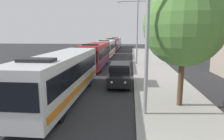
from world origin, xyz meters
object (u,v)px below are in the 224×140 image
Objects in this scene: bus_fourth_in_line at (112,44)px; streetlamp_near at (148,13)px; bus_middle at (106,48)px; streetlamp_mid at (137,26)px; bus_lead at (62,74)px; roadside_tree at (184,26)px; bus_second_in_line at (95,54)px; bus_rear at (116,42)px; white_suv at (120,73)px.

streetlamp_near is (5.40, -39.61, 3.70)m from bus_fourth_in_line.
bus_middle is 1.21× the size of streetlamp_mid.
roadside_tree reaches higher than bus_lead.
bus_second_in_line and bus_fourth_in_line have the same top height.
bus_rear is at bearing 98.52° from roadside_tree.
streetlamp_mid reaches higher than bus_fourth_in_line.
bus_lead is 2.60× the size of white_suv.
streetlamp_mid is at bearing 90.00° from streetlamp_near.
white_suv is 12.27m from streetlamp_mid.
bus_middle is 24.79m from bus_rear.
roadside_tree is (7.56, -38.07, 3.15)m from bus_fourth_in_line.
white_suv is at bearing -98.53° from streetlamp_mid.
bus_fourth_in_line is 33.33m from white_suv.
streetlamp_near reaches higher than bus_lead.
bus_second_in_line is (-0.00, 12.79, -0.00)m from bus_lead.
bus_fourth_in_line is at bearing -90.00° from bus_rear.
bus_second_in_line is 1.02× the size of bus_middle.
white_suv is at bearing 127.94° from roadside_tree.
bus_lead is 49.43m from bus_rear.
white_suv is 7.35m from roadside_tree.
streetlamp_near reaches higher than bus_rear.
bus_second_in_line is 1.53× the size of roadside_tree.
roadside_tree is (2.16, -16.29, -0.55)m from streetlamp_mid.
streetlamp_mid is at bearing -60.03° from bus_middle.
bus_rear is 2.52× the size of white_suv.
bus_middle is at bearing 90.00° from bus_second_in_line.
streetlamp_near is at bearing -70.61° from bus_second_in_line.
bus_middle is 0.99× the size of bus_fourth_in_line.
bus_fourth_in_line is at bearing 90.00° from bus_lead.
bus_lead is 1.14× the size of bus_middle.
bus_middle is 27.97m from streetlamp_near.
bus_second_in_line is 1.02× the size of bus_fourth_in_line.
streetlamp_near is at bearing -78.77° from bus_middle.
bus_middle is at bearing -90.00° from bus_fourth_in_line.
bus_middle is 26.93m from roadside_tree.
roadside_tree reaches higher than white_suv.
bus_middle is 0.91× the size of bus_rear.
bus_fourth_in_line is 1.21× the size of streetlamp_near.
bus_middle is at bearing 100.13° from white_suv.
white_suv is (3.70, -8.84, -0.66)m from bus_second_in_line.
bus_middle is 21.04m from white_suv.
bus_middle is 12.41m from bus_fourth_in_line.
bus_second_in_line is 0.93× the size of bus_rear.
bus_rear is 51.10m from roadside_tree.
streetlamp_mid reaches higher than bus_lead.
white_suv is at bearing 46.86° from bus_lead.
bus_second_in_line is 24.27m from bus_fourth_in_line.
bus_lead is at bearing -90.00° from bus_second_in_line.
bus_fourth_in_line is at bearing 90.00° from bus_middle.
bus_fourth_in_line is (-0.00, 37.06, -0.00)m from bus_lead.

